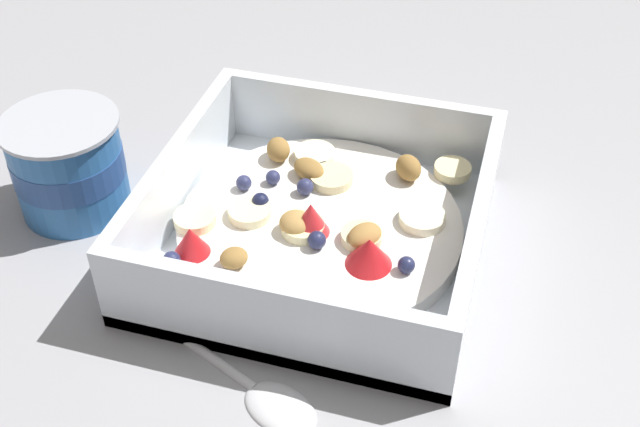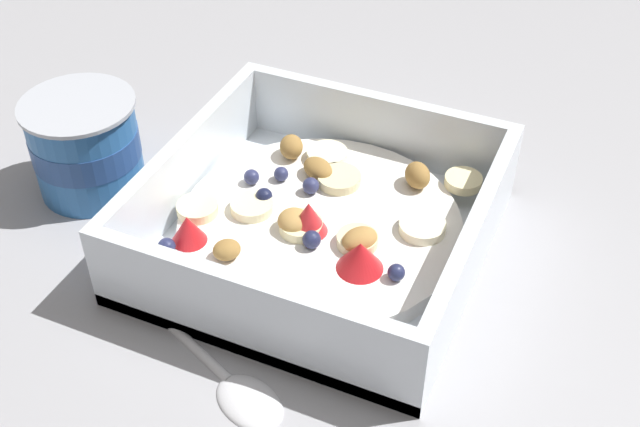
# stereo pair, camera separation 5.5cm
# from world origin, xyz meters

# --- Properties ---
(ground_plane) EXTENTS (2.40, 2.40, 0.00)m
(ground_plane) POSITION_xyz_m (0.00, 0.00, 0.00)
(ground_plane) COLOR #9E9EA3
(fruit_bowl) EXTENTS (0.22, 0.22, 0.06)m
(fruit_bowl) POSITION_xyz_m (-0.02, 0.02, 0.02)
(fruit_bowl) COLOR white
(fruit_bowl) RESTS_ON ground
(spoon) EXTENTS (0.09, 0.17, 0.01)m
(spoon) POSITION_xyz_m (-0.15, 0.02, 0.00)
(spoon) COLOR silver
(spoon) RESTS_ON ground
(yogurt_cup) EXTENTS (0.08, 0.08, 0.08)m
(yogurt_cup) POSITION_xyz_m (-0.03, 0.20, 0.04)
(yogurt_cup) COLOR #3370B7
(yogurt_cup) RESTS_ON ground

